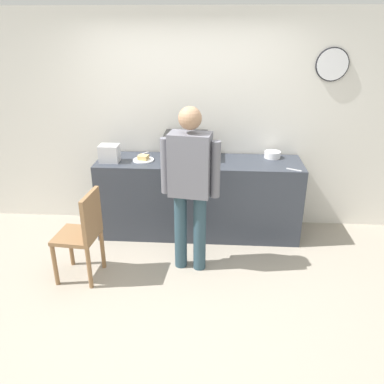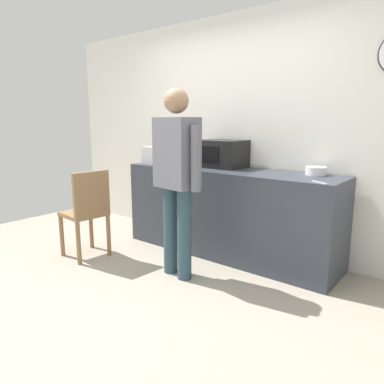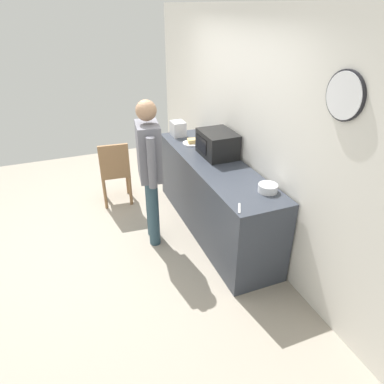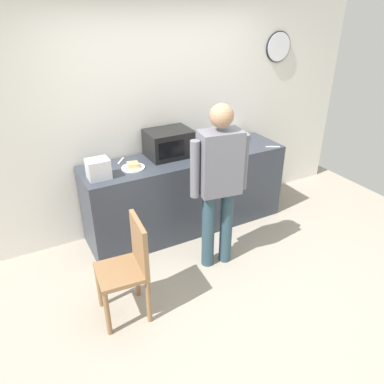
{
  "view_description": "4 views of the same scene",
  "coord_description": "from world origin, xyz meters",
  "px_view_note": "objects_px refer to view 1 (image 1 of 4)",
  "views": [
    {
      "loc": [
        0.35,
        -3.08,
        2.4
      ],
      "look_at": [
        0.1,
        0.74,
        0.75
      ],
      "focal_mm": 36.33,
      "sensor_mm": 36.0,
      "label": 1
    },
    {
      "loc": [
        2.21,
        -1.97,
        1.44
      ],
      "look_at": [
        -0.02,
        0.81,
        0.73
      ],
      "focal_mm": 33.56,
      "sensor_mm": 36.0,
      "label": 2
    },
    {
      "loc": [
        3.54,
        -0.41,
        2.57
      ],
      "look_at": [
        0.22,
        0.9,
        0.63
      ],
      "focal_mm": 32.3,
      "sensor_mm": 36.0,
      "label": 3
    },
    {
      "loc": [
        -1.66,
        -2.25,
        2.54
      ],
      "look_at": [
        0.04,
        0.87,
        0.67
      ],
      "focal_mm": 34.66,
      "sensor_mm": 36.0,
      "label": 4
    }
  ],
  "objects_px": {
    "toaster": "(109,153)",
    "microwave": "(186,146)",
    "spoon_utensil": "(294,170)",
    "salad_bowl": "(272,155)",
    "wooden_chair": "(83,232)",
    "sandwich_plate": "(143,159)",
    "fork_utensil": "(143,154)",
    "person_standing": "(190,180)"
  },
  "relations": [
    {
      "from": "spoon_utensil",
      "to": "person_standing",
      "type": "height_order",
      "value": "person_standing"
    },
    {
      "from": "toaster",
      "to": "spoon_utensil",
      "type": "height_order",
      "value": "toaster"
    },
    {
      "from": "sandwich_plate",
      "to": "salad_bowl",
      "type": "height_order",
      "value": "salad_bowl"
    },
    {
      "from": "toaster",
      "to": "salad_bowl",
      "type": "bearing_deg",
      "value": 8.08
    },
    {
      "from": "toaster",
      "to": "wooden_chair",
      "type": "height_order",
      "value": "toaster"
    },
    {
      "from": "spoon_utensil",
      "to": "wooden_chair",
      "type": "distance_m",
      "value": 2.32
    },
    {
      "from": "sandwich_plate",
      "to": "salad_bowl",
      "type": "xyz_separation_m",
      "value": [
        1.52,
        0.21,
        0.02
      ]
    },
    {
      "from": "fork_utensil",
      "to": "person_standing",
      "type": "relative_size",
      "value": 0.1
    },
    {
      "from": "toaster",
      "to": "microwave",
      "type": "bearing_deg",
      "value": 13.08
    },
    {
      "from": "salad_bowl",
      "to": "spoon_utensil",
      "type": "xyz_separation_m",
      "value": [
        0.19,
        -0.42,
        -0.04
      ]
    },
    {
      "from": "microwave",
      "to": "sandwich_plate",
      "type": "xyz_separation_m",
      "value": [
        -0.49,
        -0.14,
        -0.13
      ]
    },
    {
      "from": "salad_bowl",
      "to": "fork_utensil",
      "type": "relative_size",
      "value": 1.13
    },
    {
      "from": "toaster",
      "to": "spoon_utensil",
      "type": "xyz_separation_m",
      "value": [
        2.08,
        -0.15,
        -0.1
      ]
    },
    {
      "from": "microwave",
      "to": "fork_utensil",
      "type": "relative_size",
      "value": 2.94
    },
    {
      "from": "spoon_utensil",
      "to": "salad_bowl",
      "type": "bearing_deg",
      "value": 114.06
    },
    {
      "from": "toaster",
      "to": "wooden_chair",
      "type": "xyz_separation_m",
      "value": [
        -0.06,
        -0.93,
        -0.51
      ]
    },
    {
      "from": "sandwich_plate",
      "to": "salad_bowl",
      "type": "relative_size",
      "value": 1.28
    },
    {
      "from": "microwave",
      "to": "person_standing",
      "type": "xyz_separation_m",
      "value": [
        0.11,
        -0.88,
        -0.08
      ]
    },
    {
      "from": "sandwich_plate",
      "to": "salad_bowl",
      "type": "bearing_deg",
      "value": 7.81
    },
    {
      "from": "salad_bowl",
      "to": "wooden_chair",
      "type": "relative_size",
      "value": 0.2
    },
    {
      "from": "toaster",
      "to": "person_standing",
      "type": "xyz_separation_m",
      "value": [
        0.98,
        -0.68,
        -0.03
      ]
    },
    {
      "from": "fork_utensil",
      "to": "person_standing",
      "type": "bearing_deg",
      "value": -56.95
    },
    {
      "from": "person_standing",
      "to": "toaster",
      "type": "bearing_deg",
      "value": 145.14
    },
    {
      "from": "toaster",
      "to": "fork_utensil",
      "type": "distance_m",
      "value": 0.47
    },
    {
      "from": "fork_utensil",
      "to": "spoon_utensil",
      "type": "distance_m",
      "value": 1.81
    },
    {
      "from": "spoon_utensil",
      "to": "microwave",
      "type": "bearing_deg",
      "value": 164.03
    },
    {
      "from": "microwave",
      "to": "sandwich_plate",
      "type": "height_order",
      "value": "microwave"
    },
    {
      "from": "toaster",
      "to": "spoon_utensil",
      "type": "distance_m",
      "value": 2.09
    },
    {
      "from": "salad_bowl",
      "to": "wooden_chair",
      "type": "height_order",
      "value": "salad_bowl"
    },
    {
      "from": "sandwich_plate",
      "to": "person_standing",
      "type": "relative_size",
      "value": 0.14
    },
    {
      "from": "fork_utensil",
      "to": "spoon_utensil",
      "type": "bearing_deg",
      "value": -14.74
    },
    {
      "from": "person_standing",
      "to": "spoon_utensil",
      "type": "bearing_deg",
      "value": 25.96
    },
    {
      "from": "sandwich_plate",
      "to": "fork_utensil",
      "type": "height_order",
      "value": "sandwich_plate"
    },
    {
      "from": "microwave",
      "to": "sandwich_plate",
      "type": "bearing_deg",
      "value": -163.95
    },
    {
      "from": "sandwich_plate",
      "to": "toaster",
      "type": "bearing_deg",
      "value": -170.84
    },
    {
      "from": "microwave",
      "to": "salad_bowl",
      "type": "height_order",
      "value": "microwave"
    },
    {
      "from": "fork_utensil",
      "to": "microwave",
      "type": "bearing_deg",
      "value": -11.89
    },
    {
      "from": "fork_utensil",
      "to": "sandwich_plate",
      "type": "bearing_deg",
      "value": -79.15
    },
    {
      "from": "sandwich_plate",
      "to": "wooden_chair",
      "type": "relative_size",
      "value": 0.26
    },
    {
      "from": "microwave",
      "to": "toaster",
      "type": "distance_m",
      "value": 0.89
    },
    {
      "from": "sandwich_plate",
      "to": "wooden_chair",
      "type": "bearing_deg",
      "value": -113.98
    },
    {
      "from": "sandwich_plate",
      "to": "wooden_chair",
      "type": "xyz_separation_m",
      "value": [
        -0.44,
        -0.99,
        -0.43
      ]
    }
  ]
}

